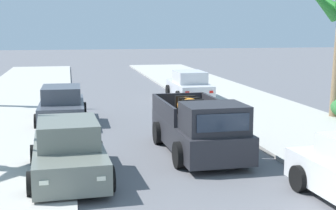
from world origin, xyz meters
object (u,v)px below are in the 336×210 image
Objects in this scene: pickup_truck at (199,128)px; car_left_mid at (189,86)px; car_right_near at (69,152)px; car_right_mid at (62,106)px.

pickup_truck reaches higher than car_left_mid.
car_right_near is 14.61m from car_left_mid.
car_right_near and car_right_mid have the same top height.
car_left_mid and car_right_mid have the same top height.
pickup_truck is 1.23× the size of car_right_mid.
car_left_mid is 8.74m from car_right_mid.
car_right_near is at bearing -156.91° from pickup_truck.
pickup_truck is at bearing -54.09° from car_right_mid.
car_right_near is at bearing -116.56° from car_left_mid.
car_left_mid is (6.53, 13.06, 0.00)m from car_right_near.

